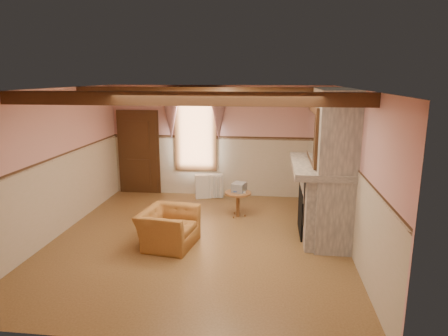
# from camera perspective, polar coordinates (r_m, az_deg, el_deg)

# --- Properties ---
(floor) EXTENTS (5.50, 6.00, 0.01)m
(floor) POSITION_cam_1_polar(r_m,az_deg,el_deg) (7.65, -3.65, -10.24)
(floor) COLOR brown
(floor) RESTS_ON ground
(ceiling) EXTENTS (5.50, 6.00, 0.01)m
(ceiling) POSITION_cam_1_polar(r_m,az_deg,el_deg) (7.03, -3.98, 11.21)
(ceiling) COLOR silver
(ceiling) RESTS_ON wall_back
(wall_back) EXTENTS (5.50, 0.02, 2.80)m
(wall_back) POSITION_cam_1_polar(r_m,az_deg,el_deg) (10.12, -0.69, 3.83)
(wall_back) COLOR #D69794
(wall_back) RESTS_ON floor
(wall_front) EXTENTS (5.50, 0.02, 2.80)m
(wall_front) POSITION_cam_1_polar(r_m,az_deg,el_deg) (4.43, -11.02, -8.68)
(wall_front) COLOR #D69794
(wall_front) RESTS_ON floor
(wall_left) EXTENTS (0.02, 6.00, 2.80)m
(wall_left) POSITION_cam_1_polar(r_m,az_deg,el_deg) (8.17, -23.12, 0.54)
(wall_left) COLOR #D69794
(wall_left) RESTS_ON floor
(wall_right) EXTENTS (0.02, 6.00, 2.80)m
(wall_right) POSITION_cam_1_polar(r_m,az_deg,el_deg) (7.24, 18.12, -0.56)
(wall_right) COLOR #D69794
(wall_right) RESTS_ON floor
(wainscot) EXTENTS (5.50, 6.00, 1.50)m
(wainscot) POSITION_cam_1_polar(r_m,az_deg,el_deg) (7.39, -3.73, -4.89)
(wainscot) COLOR beige
(wainscot) RESTS_ON floor
(chair_rail) EXTENTS (5.50, 6.00, 0.08)m
(chair_rail) POSITION_cam_1_polar(r_m,az_deg,el_deg) (7.19, -3.82, 0.81)
(chair_rail) COLOR black
(chair_rail) RESTS_ON wainscot
(firebox) EXTENTS (0.20, 0.95, 0.90)m
(firebox) POSITION_cam_1_polar(r_m,az_deg,el_deg) (7.96, 11.49, -6.06)
(firebox) COLOR black
(firebox) RESTS_ON floor
(armchair) EXTENTS (1.05, 1.16, 0.67)m
(armchair) POSITION_cam_1_polar(r_m,az_deg,el_deg) (7.37, -7.96, -8.45)
(armchair) COLOR #9E662D
(armchair) RESTS_ON floor
(side_table) EXTENTS (0.71, 0.71, 0.55)m
(side_table) POSITION_cam_1_polar(r_m,az_deg,el_deg) (8.78, 1.99, -5.20)
(side_table) COLOR brown
(side_table) RESTS_ON floor
(book_stack) EXTENTS (0.34, 0.38, 0.20)m
(book_stack) POSITION_cam_1_polar(r_m,az_deg,el_deg) (8.70, 2.17, -2.78)
(book_stack) COLOR #B7AD8C
(book_stack) RESTS_ON side_table
(radiator) EXTENTS (0.72, 0.38, 0.60)m
(radiator) POSITION_cam_1_polar(r_m,az_deg,el_deg) (10.10, -2.14, -2.59)
(radiator) COLOR white
(radiator) RESTS_ON floor
(bowl) EXTENTS (0.35, 0.35, 0.09)m
(bowl) POSITION_cam_1_polar(r_m,az_deg,el_deg) (7.92, 13.48, 1.33)
(bowl) COLOR brown
(bowl) RESTS_ON mantel
(mantel_clock) EXTENTS (0.14, 0.24, 0.20)m
(mantel_clock) POSITION_cam_1_polar(r_m,az_deg,el_deg) (8.36, 13.15, 2.35)
(mantel_clock) COLOR black
(mantel_clock) RESTS_ON mantel
(oil_lamp) EXTENTS (0.11, 0.11, 0.28)m
(oil_lamp) POSITION_cam_1_polar(r_m,az_deg,el_deg) (8.18, 13.29, 2.40)
(oil_lamp) COLOR #D4843B
(oil_lamp) RESTS_ON mantel
(candle_red) EXTENTS (0.06, 0.06, 0.16)m
(candle_red) POSITION_cam_1_polar(r_m,az_deg,el_deg) (7.10, 14.23, 0.27)
(candle_red) COLOR #AE152C
(candle_red) RESTS_ON mantel
(jar_yellow) EXTENTS (0.06, 0.06, 0.12)m
(jar_yellow) POSITION_cam_1_polar(r_m,az_deg,el_deg) (7.35, 13.98, 0.55)
(jar_yellow) COLOR gold
(jar_yellow) RESTS_ON mantel
(fireplace) EXTENTS (0.85, 2.00, 2.80)m
(fireplace) POSITION_cam_1_polar(r_m,az_deg,el_deg) (7.76, 14.93, 0.54)
(fireplace) COLOR gray
(fireplace) RESTS_ON floor
(mantel) EXTENTS (1.05, 2.05, 0.12)m
(mantel) POSITION_cam_1_polar(r_m,az_deg,el_deg) (7.75, 13.60, 0.29)
(mantel) COLOR gray
(mantel) RESTS_ON fireplace
(overmantel_mirror) EXTENTS (0.06, 1.44, 1.04)m
(overmantel_mirror) POSITION_cam_1_polar(r_m,az_deg,el_deg) (7.62, 12.46, 4.81)
(overmantel_mirror) COLOR silver
(overmantel_mirror) RESTS_ON fireplace
(door) EXTENTS (1.10, 0.10, 2.10)m
(door) POSITION_cam_1_polar(r_m,az_deg,el_deg) (10.61, -12.06, 2.04)
(door) COLOR black
(door) RESTS_ON floor
(window) EXTENTS (1.06, 0.08, 2.02)m
(window) POSITION_cam_1_polar(r_m,az_deg,el_deg) (10.15, -4.09, 5.25)
(window) COLOR white
(window) RESTS_ON wall_back
(window_drapes) EXTENTS (1.30, 0.14, 1.40)m
(window_drapes) POSITION_cam_1_polar(r_m,az_deg,el_deg) (10.00, -4.25, 8.59)
(window_drapes) COLOR gray
(window_drapes) RESTS_ON wall_back
(ceiling_beam_front) EXTENTS (5.50, 0.18, 0.20)m
(ceiling_beam_front) POSITION_cam_1_polar(r_m,az_deg,el_deg) (5.86, -6.18, 9.83)
(ceiling_beam_front) COLOR black
(ceiling_beam_front) RESTS_ON ceiling
(ceiling_beam_back) EXTENTS (5.50, 0.18, 0.20)m
(ceiling_beam_back) POSITION_cam_1_polar(r_m,az_deg,el_deg) (8.22, -2.39, 10.79)
(ceiling_beam_back) COLOR black
(ceiling_beam_back) RESTS_ON ceiling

